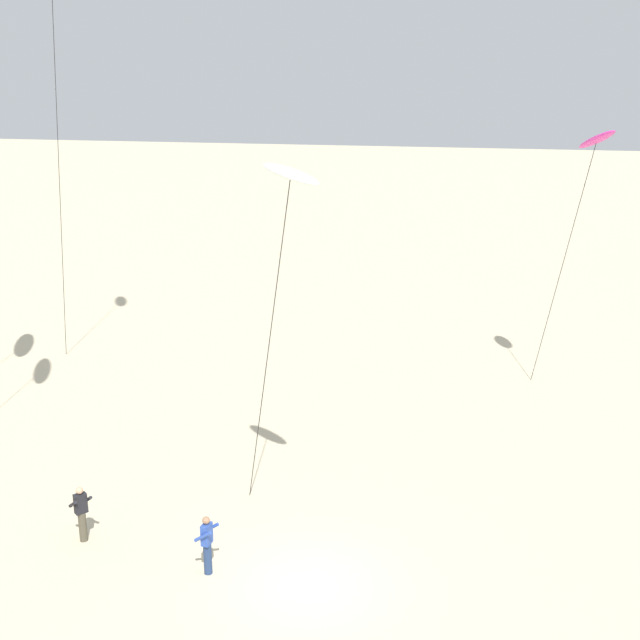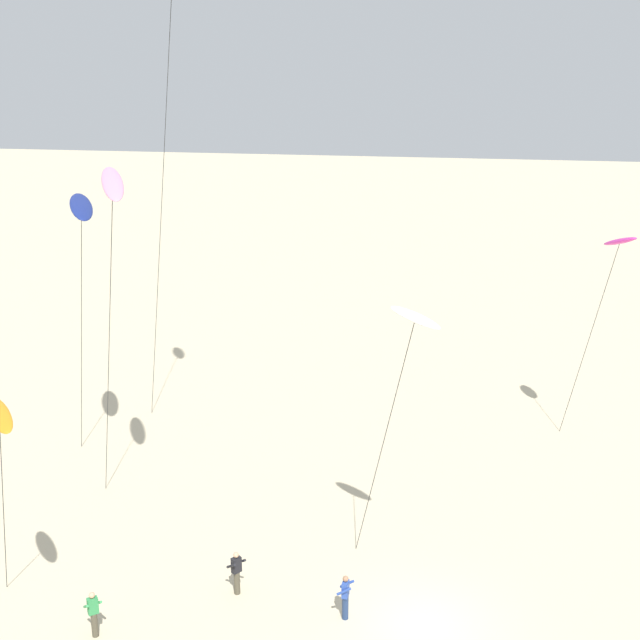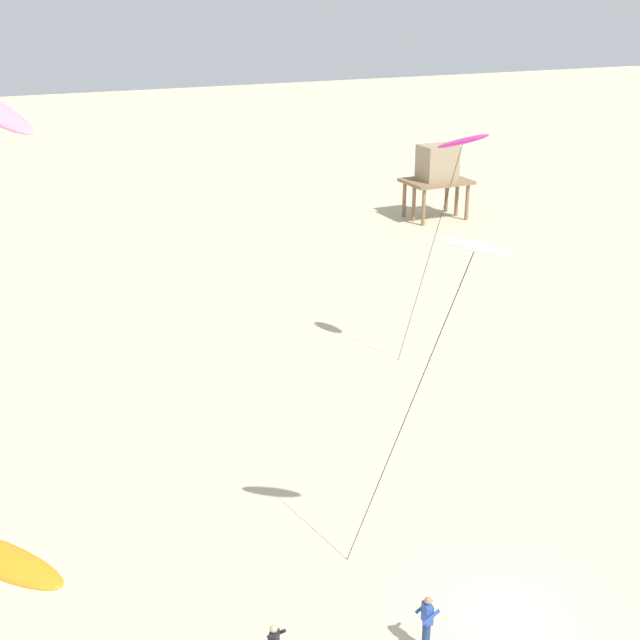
{
  "view_description": "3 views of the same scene",
  "coord_description": "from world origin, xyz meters",
  "px_view_note": "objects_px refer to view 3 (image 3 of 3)",
  "views": [
    {
      "loc": [
        4.27,
        -17.71,
        12.66
      ],
      "look_at": [
        -1.52,
        7.91,
        4.7
      ],
      "focal_mm": 45.99,
      "sensor_mm": 36.0,
      "label": 1
    },
    {
      "loc": [
        0.56,
        -23.96,
        18.38
      ],
      "look_at": [
        -5.03,
        8.13,
        7.92
      ],
      "focal_mm": 47.24,
      "sensor_mm": 36.0,
      "label": 2
    },
    {
      "loc": [
        -12.68,
        -14.95,
        16.24
      ],
      "look_at": [
        -2.38,
        7.23,
        6.63
      ],
      "focal_mm": 47.89,
      "sensor_mm": 36.0,
      "label": 3
    }
  ],
  "objects_px": {
    "kite_magenta": "(462,143)",
    "kite_flyer_furthest": "(427,622)",
    "kite_white": "(473,252)",
    "stilt_house": "(437,169)"
  },
  "relations": [
    {
      "from": "kite_magenta",
      "to": "kite_white",
      "type": "height_order",
      "value": "kite_magenta"
    },
    {
      "from": "kite_magenta",
      "to": "kite_flyer_furthest",
      "type": "bearing_deg",
      "value": -124.85
    },
    {
      "from": "kite_magenta",
      "to": "kite_white",
      "type": "xyz_separation_m",
      "value": [
        -8.27,
        -12.85,
        -0.07
      ]
    },
    {
      "from": "kite_white",
      "to": "stilt_house",
      "type": "bearing_deg",
      "value": 58.55
    },
    {
      "from": "kite_magenta",
      "to": "kite_white",
      "type": "relative_size",
      "value": 1.02
    },
    {
      "from": "kite_flyer_furthest",
      "to": "kite_white",
      "type": "bearing_deg",
      "value": 42.66
    },
    {
      "from": "kite_magenta",
      "to": "stilt_house",
      "type": "relative_size",
      "value": 1.99
    },
    {
      "from": "kite_white",
      "to": "stilt_house",
      "type": "distance_m",
      "value": 42.86
    },
    {
      "from": "kite_flyer_furthest",
      "to": "stilt_house",
      "type": "bearing_deg",
      "value": 57.66
    },
    {
      "from": "kite_flyer_furthest",
      "to": "stilt_house",
      "type": "height_order",
      "value": "stilt_house"
    }
  ]
}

